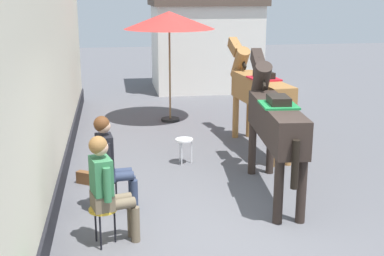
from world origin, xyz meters
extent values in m
plane|color=#56565B|center=(0.00, 3.00, 0.00)|extent=(40.00, 40.00, 0.00)
cube|color=beige|center=(-2.55, 1.50, 1.70)|extent=(0.30, 14.00, 3.40)
cube|color=black|center=(-2.53, 1.50, 0.18)|extent=(0.34, 14.00, 0.36)
cube|color=silver|center=(1.40, 9.91, 1.30)|extent=(3.20, 2.40, 2.60)
cylinder|color=gold|center=(-1.72, -0.24, 0.46)|extent=(0.34, 0.34, 0.03)
cylinder|color=black|center=(-1.59, -0.21, 0.22)|extent=(0.02, 0.02, 0.45)
cylinder|color=black|center=(-1.82, -0.14, 0.22)|extent=(0.02, 0.02, 0.45)
cylinder|color=black|center=(-1.76, -0.38, 0.22)|extent=(0.02, 0.02, 0.45)
cube|color=brown|center=(-1.72, -0.24, 0.58)|extent=(0.31, 0.37, 0.20)
cube|color=#337247|center=(-1.72, -0.24, 0.90)|extent=(0.30, 0.38, 0.44)
sphere|color=tan|center=(-1.72, -0.24, 1.25)|extent=(0.20, 0.20, 0.20)
sphere|color=olive|center=(-1.74, -0.25, 1.28)|extent=(0.22, 0.22, 0.22)
cylinder|color=brown|center=(-1.56, -0.12, 0.53)|extent=(0.40, 0.22, 0.13)
cylinder|color=brown|center=(-1.37, -0.07, 0.23)|extent=(0.11, 0.11, 0.46)
cylinder|color=brown|center=(-1.52, -0.27, 0.53)|extent=(0.40, 0.22, 0.13)
cylinder|color=brown|center=(-1.33, -0.22, 0.23)|extent=(0.11, 0.11, 0.46)
cylinder|color=#337247|center=(-1.75, -0.04, 0.85)|extent=(0.09, 0.09, 0.42)
cylinder|color=#337247|center=(-1.65, -0.43, 0.85)|extent=(0.09, 0.09, 0.42)
cylinder|color=black|center=(-1.69, 0.75, 0.46)|extent=(0.34, 0.34, 0.03)
cylinder|color=black|center=(-1.55, 0.77, 0.22)|extent=(0.02, 0.02, 0.45)
cylinder|color=black|center=(-1.77, 0.86, 0.22)|extent=(0.02, 0.02, 0.45)
cylinder|color=black|center=(-1.75, 0.62, 0.22)|extent=(0.02, 0.02, 0.45)
cube|color=#2D3851|center=(-1.69, 0.75, 0.58)|extent=(0.27, 0.34, 0.20)
cube|color=black|center=(-1.69, 0.75, 0.90)|extent=(0.26, 0.36, 0.44)
sphere|color=tan|center=(-1.69, 0.75, 1.25)|extent=(0.20, 0.20, 0.20)
sphere|color=#593319|center=(-1.71, 0.75, 1.28)|extent=(0.22, 0.22, 0.22)
cylinder|color=#2D3851|center=(-1.51, 0.85, 0.53)|extent=(0.39, 0.17, 0.13)
cylinder|color=#2D3851|center=(-1.32, 0.87, 0.23)|extent=(0.11, 0.11, 0.46)
cylinder|color=#2D3851|center=(-1.49, 0.69, 0.53)|extent=(0.39, 0.17, 0.13)
cylinder|color=#2D3851|center=(-1.30, 0.71, 0.23)|extent=(0.11, 0.11, 0.46)
cylinder|color=black|center=(-1.69, 0.95, 0.85)|extent=(0.09, 0.09, 0.42)
cylinder|color=black|center=(-1.65, 0.55, 0.85)|extent=(0.09, 0.09, 0.42)
cube|color=#2D231E|center=(0.82, 0.96, 1.16)|extent=(0.64, 2.23, 0.52)
cylinder|color=#2D231E|center=(0.75, 1.95, 0.45)|extent=(0.13, 0.13, 0.90)
cylinder|color=#2D231E|center=(1.06, 1.92, 0.45)|extent=(0.13, 0.13, 0.90)
cylinder|color=#2D231E|center=(0.58, 0.02, 0.45)|extent=(0.13, 0.13, 0.90)
cylinder|color=#2D231E|center=(0.88, -0.01, 0.45)|extent=(0.13, 0.13, 0.90)
cylinder|color=#2D231E|center=(0.93, 2.15, 1.55)|extent=(0.34, 0.65, 0.73)
cube|color=#2D231E|center=(0.96, 2.49, 1.86)|extent=(0.23, 0.54, 0.40)
cube|color=black|center=(0.92, 2.13, 1.69)|extent=(0.10, 0.63, 0.48)
cylinder|color=black|center=(0.71, -0.18, 0.89)|extent=(0.11, 0.11, 0.65)
cube|color=#197238|center=(0.81, 0.86, 1.44)|extent=(0.55, 0.64, 0.03)
cube|color=black|center=(0.81, 0.86, 1.51)|extent=(0.32, 0.46, 0.12)
cube|color=#9E6B38|center=(1.26, 3.22, 1.16)|extent=(0.66, 2.23, 0.52)
cylinder|color=#9E6B38|center=(1.01, 4.18, 0.45)|extent=(0.13, 0.13, 0.90)
cylinder|color=#9E6B38|center=(1.31, 4.21, 0.45)|extent=(0.13, 0.13, 0.90)
cylinder|color=#9E6B38|center=(1.20, 2.25, 0.45)|extent=(0.13, 0.13, 0.90)
cylinder|color=#9E6B38|center=(1.51, 2.28, 0.45)|extent=(0.13, 0.13, 0.90)
cylinder|color=#9E6B38|center=(1.14, 4.42, 1.55)|extent=(0.34, 0.66, 0.73)
cube|color=#9E6B38|center=(1.10, 4.76, 1.86)|extent=(0.23, 0.54, 0.40)
cube|color=black|center=(1.14, 4.40, 1.69)|extent=(0.10, 0.63, 0.48)
cylinder|color=black|center=(1.37, 2.09, 0.89)|extent=(0.11, 0.11, 0.65)
cube|color=red|center=(1.27, 3.12, 1.44)|extent=(0.56, 0.65, 0.03)
cube|color=black|center=(1.27, 3.12, 1.51)|extent=(0.32, 0.47, 0.12)
cylinder|color=black|center=(-0.20, 5.84, 0.03)|extent=(0.44, 0.44, 0.06)
cylinder|color=olive|center=(-0.20, 5.84, 1.10)|extent=(0.04, 0.04, 2.20)
cone|color=red|center=(-0.20, 5.84, 2.38)|extent=(2.10, 2.10, 0.40)
cylinder|color=white|center=(-0.31, 2.65, 0.45)|extent=(0.32, 0.32, 0.03)
cylinder|color=silver|center=(-0.18, 2.65, 0.22)|extent=(0.02, 0.02, 0.43)
cylinder|color=silver|center=(-0.38, 2.76, 0.22)|extent=(0.02, 0.02, 0.43)
cylinder|color=silver|center=(-0.38, 2.54, 0.22)|extent=(0.02, 0.02, 0.43)
cube|color=brown|center=(-2.04, 1.90, 0.10)|extent=(0.30, 0.25, 0.20)
camera|label=1|loc=(-1.55, -6.06, 3.02)|focal=47.92mm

